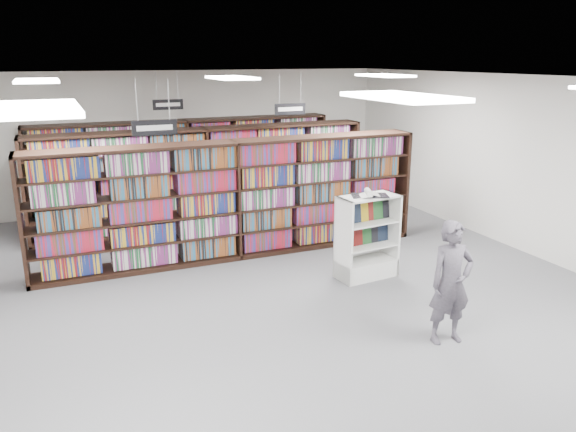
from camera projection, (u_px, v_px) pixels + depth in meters
name	position (u px, v px, depth m)	size (l,w,h in m)	color
floor	(277.00, 297.00, 8.49)	(12.00, 12.00, 0.00)	#4A4B4F
ceiling	(276.00, 80.00, 7.61)	(10.00, 12.00, 0.10)	white
wall_back	(183.00, 139.00, 13.36)	(10.00, 0.10, 3.20)	silver
wall_right	(538.00, 168.00, 9.93)	(0.10, 12.00, 3.20)	silver
bookshelf_row_near	(235.00, 200.00, 9.97)	(7.00, 0.60, 2.10)	black
bookshelf_row_mid	(206.00, 178.00, 11.74)	(7.00, 0.60, 2.10)	black
bookshelf_row_far	(187.00, 164.00, 13.25)	(7.00, 0.60, 2.10)	black
aisle_sign_left	(155.00, 126.00, 8.12)	(0.65, 0.02, 0.80)	#B2B2B7
aisle_sign_right	(290.00, 108.00, 11.01)	(0.65, 0.02, 0.80)	#B2B2B7
aisle_sign_center	(168.00, 104.00, 12.03)	(0.65, 0.02, 0.80)	#B2B2B7
troffer_front_left	(33.00, 109.00, 3.84)	(0.60, 1.20, 0.04)	white
troffer_front_center	(402.00, 97.00, 4.97)	(0.60, 1.20, 0.04)	white
troffer_back_left	(37.00, 81.00, 8.26)	(0.60, 1.20, 0.04)	white
troffer_back_center	(232.00, 78.00, 9.39)	(0.60, 1.20, 0.04)	white
troffer_back_right	(385.00, 76.00, 10.52)	(0.60, 1.20, 0.04)	white
endcap_display	(365.00, 249.00, 9.18)	(1.03, 0.59, 1.38)	silver
open_book	(369.00, 194.00, 8.87)	(0.65, 0.51, 0.13)	black
shopper	(451.00, 283.00, 6.97)	(0.58, 0.38, 1.59)	#534E59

